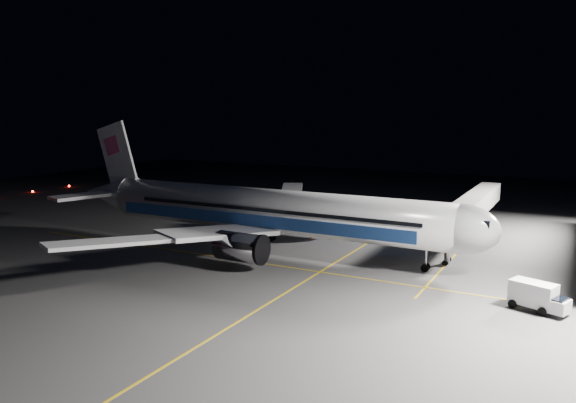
# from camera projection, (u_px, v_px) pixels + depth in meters

# --- Properties ---
(ground) EXTENTS (200.00, 200.00, 0.00)m
(ground) POSITION_uv_depth(u_px,v_px,m) (270.00, 250.00, 73.58)
(ground) COLOR #4C4C4F
(ground) RESTS_ON ground
(guide_line_main) EXTENTS (0.25, 80.00, 0.01)m
(guide_line_main) POSITION_uv_depth(u_px,v_px,m) (340.00, 260.00, 68.96)
(guide_line_main) COLOR gold
(guide_line_main) RESTS_ON ground
(guide_line_cross) EXTENTS (70.00, 0.25, 0.01)m
(guide_line_cross) POSITION_uv_depth(u_px,v_px,m) (245.00, 261.00, 68.35)
(guide_line_cross) COLOR gold
(guide_line_cross) RESTS_ON ground
(guide_line_side) EXTENTS (0.25, 40.00, 0.01)m
(guide_line_side) POSITION_uv_depth(u_px,v_px,m) (457.00, 253.00, 72.14)
(guide_line_side) COLOR gold
(guide_line_side) RESTS_ON ground
(airliner) EXTENTS (61.48, 54.22, 16.64)m
(airliner) POSITION_uv_depth(u_px,v_px,m) (262.00, 211.00, 73.24)
(airliner) COLOR silver
(airliner) RESTS_ON ground
(jet_bridge) EXTENTS (3.60, 34.40, 6.30)m
(jet_bridge) POSITION_uv_depth(u_px,v_px,m) (470.00, 208.00, 78.41)
(jet_bridge) COLOR #B2B2B7
(jet_bridge) RESTS_ON ground
(service_truck) EXTENTS (5.48, 3.66, 2.62)m
(service_truck) POSITION_uv_depth(u_px,v_px,m) (538.00, 296.00, 51.32)
(service_truck) COLOR white
(service_truck) RESTS_ON ground
(baggage_tug) EXTENTS (2.42, 2.12, 1.51)m
(baggage_tug) POSITION_uv_depth(u_px,v_px,m) (257.00, 223.00, 87.30)
(baggage_tug) COLOR black
(baggage_tug) RESTS_ON ground
(safety_cone_a) EXTENTS (0.45, 0.45, 0.68)m
(safety_cone_a) POSITION_uv_depth(u_px,v_px,m) (255.00, 238.00, 79.15)
(safety_cone_a) COLOR #DB5809
(safety_cone_a) RESTS_ON ground
(safety_cone_b) EXTENTS (0.39, 0.39, 0.58)m
(safety_cone_b) POSITION_uv_depth(u_px,v_px,m) (312.00, 229.00, 85.35)
(safety_cone_b) COLOR #DB5809
(safety_cone_b) RESTS_ON ground
(safety_cone_c) EXTENTS (0.40, 0.40, 0.60)m
(safety_cone_c) POSITION_uv_depth(u_px,v_px,m) (310.00, 237.00, 79.82)
(safety_cone_c) COLOR #DB5809
(safety_cone_c) RESTS_ON ground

